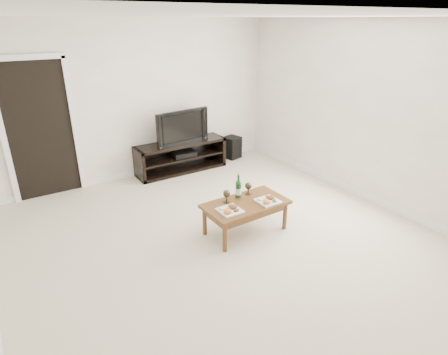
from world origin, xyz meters
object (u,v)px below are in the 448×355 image
Objects in this scene: television at (180,126)px; subwoofer at (232,147)px; media_console at (181,157)px; coffee_table at (245,217)px.

subwoofer is at bearing -1.92° from television.
television is 2.39× the size of subwoofer.
media_console is 2.37m from coffee_table.
television is at bearing 0.00° from media_console.
television is 0.96× the size of coffee_table.
coffee_table is at bearing -102.77° from television.
media_console is 1.61× the size of television.
subwoofer is (1.17, 0.09, -0.06)m from media_console.
coffee_table is (-0.27, -2.36, -0.07)m from media_console.
coffee_table is (-1.44, -2.45, -0.01)m from subwoofer.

